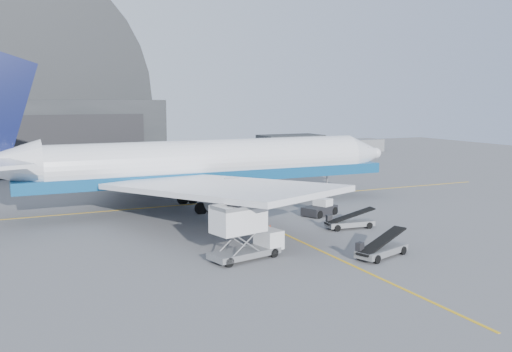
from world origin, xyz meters
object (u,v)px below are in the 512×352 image
catering_truck (244,233)px  belt_loader_b (349,222)px  belt_loader_a (381,249)px  pushback_tug (320,209)px  airliner (196,164)px

catering_truck → belt_loader_b: bearing=9.3°
belt_loader_a → belt_loader_b: (3.35, 9.35, -0.04)m
belt_loader_b → pushback_tug: bearing=89.1°
belt_loader_a → pushback_tug: bearing=56.3°
belt_loader_a → airliner: bearing=85.6°
airliner → pushback_tug: airliner is taller
airliner → belt_loader_b: (9.95, -15.67, -4.38)m
catering_truck → pushback_tug: (14.08, 12.04, -1.40)m
pushback_tug → belt_loader_b: size_ratio=0.86×
airliner → belt_loader_a: airliner is taller
catering_truck → belt_loader_a: 10.78m
pushback_tug → belt_loader_b: 6.62m
belt_loader_b → catering_truck: bearing=-151.8°
pushback_tug → belt_loader_b: (-0.77, -6.57, -0.08)m
catering_truck → airliner: bearing=67.9°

